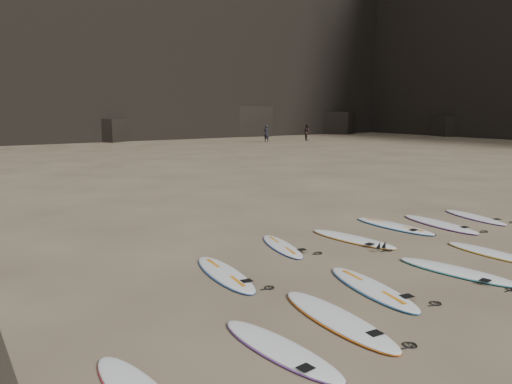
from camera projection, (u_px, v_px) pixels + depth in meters
ground at (407, 282)px, 9.84m from camera, size 240.00×240.00×0.00m
surfboard_0 at (280, 348)px, 7.06m from camera, size 0.82×2.45×0.09m
surfboard_1 at (337, 318)px, 8.04m from camera, size 0.83×2.78×0.10m
surfboard_2 at (372, 288)px, 9.43m from camera, size 1.10×2.70×0.09m
surfboard_3 at (457, 271)px, 10.39m from camera, size 1.10×2.67×0.09m
surfboard_4 at (491, 253)px, 11.72m from camera, size 0.56×2.30×0.08m
surfboard_5 at (225, 273)px, 10.25m from camera, size 0.92×2.63×0.09m
surfboard_6 at (282, 246)px, 12.30m from camera, size 1.06×2.28×0.08m
surfboard_7 at (352, 238)px, 12.98m from camera, size 1.03×2.67×0.09m
surfboard_8 at (394, 226)px, 14.39m from camera, size 0.81×2.71×0.10m
surfboard_9 at (439, 224)px, 14.63m from camera, size 0.96×2.80×0.10m
surfboard_10 at (474, 217)px, 15.57m from camera, size 1.06×2.49×0.09m
person_a at (267, 133)px, 50.09m from camera, size 0.65×0.75×1.73m
person_b at (307, 132)px, 52.73m from camera, size 0.96×1.04×1.72m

